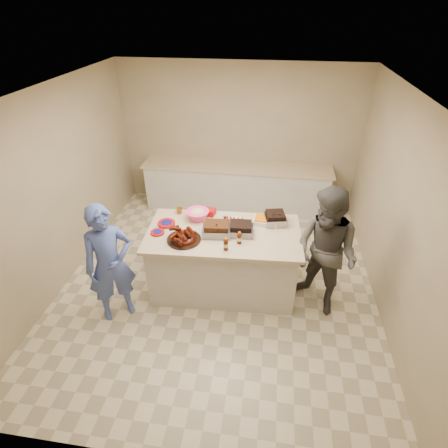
# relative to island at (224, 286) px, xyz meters

# --- Properties ---
(room) EXTENTS (4.50, 5.00, 2.70)m
(room) POSITION_rel_island_xyz_m (-0.09, 0.14, 0.00)
(room) COLOR tan
(room) RESTS_ON ground
(back_counter) EXTENTS (3.60, 0.64, 0.90)m
(back_counter) POSITION_rel_island_xyz_m (-0.09, 2.34, 0.45)
(back_counter) COLOR silver
(back_counter) RESTS_ON ground
(island) EXTENTS (2.10, 1.19, 0.97)m
(island) POSITION_rel_island_xyz_m (0.00, 0.00, 0.00)
(island) COLOR silver
(island) RESTS_ON ground
(rib_platter) EXTENTS (0.55, 0.55, 0.18)m
(rib_platter) POSITION_rel_island_xyz_m (-0.48, -0.25, 0.97)
(rib_platter) COLOR #420D02
(rib_platter) RESTS_ON island
(pulled_pork_tray) EXTENTS (0.39, 0.31, 0.11)m
(pulled_pork_tray) POSITION_rel_island_xyz_m (-0.08, -0.06, 0.97)
(pulled_pork_tray) COLOR #47230F
(pulled_pork_tray) RESTS_ON island
(brisket_tray) EXTENTS (0.34, 0.29, 0.10)m
(brisket_tray) POSITION_rel_island_xyz_m (0.23, 0.01, 0.97)
(brisket_tray) COLOR black
(brisket_tray) RESTS_ON island
(roasting_pan) EXTENTS (0.33, 0.33, 0.11)m
(roasting_pan) POSITION_rel_island_xyz_m (0.67, 0.32, 0.97)
(roasting_pan) COLOR gray
(roasting_pan) RESTS_ON island
(coleslaw_bowl) EXTENTS (0.34, 0.34, 0.22)m
(coleslaw_bowl) POSITION_rel_island_xyz_m (-0.40, 0.28, 0.97)
(coleslaw_bowl) COLOR #FC468C
(coleslaw_bowl) RESTS_ON island
(sausage_plate) EXTENTS (0.34, 0.34, 0.06)m
(sausage_plate) POSITION_rel_island_xyz_m (0.11, 0.24, 0.97)
(sausage_plate) COLOR silver
(sausage_plate) RESTS_ON island
(mac_cheese_dish) EXTENTS (0.34, 0.26, 0.09)m
(mac_cheese_dish) POSITION_rel_island_xyz_m (0.54, 0.31, 0.97)
(mac_cheese_dish) COLOR orange
(mac_cheese_dish) RESTS_ON island
(bbq_bottle_a) EXTENTS (0.06, 0.06, 0.17)m
(bbq_bottle_a) POSITION_rel_island_xyz_m (0.08, -0.37, 0.97)
(bbq_bottle_a) COLOR #381605
(bbq_bottle_a) RESTS_ON island
(bbq_bottle_b) EXTENTS (0.06, 0.06, 0.17)m
(bbq_bottle_b) POSITION_rel_island_xyz_m (0.23, -0.21, 0.97)
(bbq_bottle_b) COLOR #381605
(bbq_bottle_b) RESTS_ON island
(mustard_bottle) EXTENTS (0.05, 0.05, 0.12)m
(mustard_bottle) POSITION_rel_island_xyz_m (-0.30, 0.21, 0.97)
(mustard_bottle) COLOR gold
(mustard_bottle) RESTS_ON island
(sauce_bowl) EXTENTS (0.14, 0.05, 0.14)m
(sauce_bowl) POSITION_rel_island_xyz_m (-0.01, 0.30, 0.97)
(sauce_bowl) COLOR silver
(sauce_bowl) RESTS_ON island
(plate_stack_large) EXTENTS (0.25, 0.25, 0.03)m
(plate_stack_large) POSITION_rel_island_xyz_m (-0.80, 0.08, 0.97)
(plate_stack_large) COLOR #A60B0C
(plate_stack_large) RESTS_ON island
(plate_stack_small) EXTENTS (0.19, 0.19, 0.03)m
(plate_stack_small) POSITION_rel_island_xyz_m (-0.86, -0.14, 0.97)
(plate_stack_small) COLOR #A60B0C
(plate_stack_small) RESTS_ON island
(plastic_cup) EXTENTS (0.10, 0.09, 0.10)m
(plastic_cup) POSITION_rel_island_xyz_m (-0.70, 0.39, 0.97)
(plastic_cup) COLOR brown
(plastic_cup) RESTS_ON island
(basket_stack) EXTENTS (0.20, 0.17, 0.09)m
(basket_stack) POSITION_rel_island_xyz_m (-0.27, 0.42, 0.97)
(basket_stack) COLOR #A60B0C
(basket_stack) RESTS_ON island
(guest_blue) EXTENTS (1.44, 1.69, 0.39)m
(guest_blue) POSITION_rel_island_xyz_m (-1.32, -0.69, 0.00)
(guest_blue) COLOR #4A60B4
(guest_blue) RESTS_ON ground
(guest_gray) EXTENTS (1.85, 1.89, 0.67)m
(guest_gray) POSITION_rel_island_xyz_m (1.32, -0.17, 0.00)
(guest_gray) COLOR #514F49
(guest_gray) RESTS_ON ground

